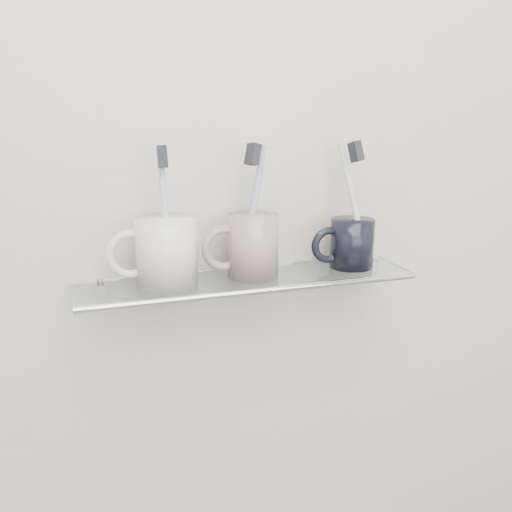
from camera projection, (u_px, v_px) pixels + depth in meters
name	position (u px, v px, depth m)	size (l,w,h in m)	color
wall_back	(235.00, 172.00, 0.87)	(2.50, 2.50, 0.00)	beige
shelf_glass	(248.00, 280.00, 0.85)	(0.50, 0.12, 0.01)	silver
shelf_rail	(260.00, 291.00, 0.80)	(0.01, 0.01, 0.50)	silver
bracket_left	(101.00, 292.00, 0.83)	(0.02, 0.02, 0.03)	silver
bracket_right	(358.00, 267.00, 0.96)	(0.02, 0.02, 0.03)	silver
mug_left	(167.00, 251.00, 0.81)	(0.09, 0.09, 0.10)	white
mug_left_handle	(131.00, 254.00, 0.79)	(0.07, 0.07, 0.01)	white
toothbrush_left	(165.00, 215.00, 0.79)	(0.01, 0.01, 0.19)	silver
bristles_left	(163.00, 157.00, 0.77)	(0.01, 0.02, 0.03)	#202328
mug_center	(253.00, 246.00, 0.84)	(0.08, 0.08, 0.09)	silver
mug_center_handle	(224.00, 248.00, 0.83)	(0.07, 0.07, 0.01)	silver
toothbrush_center	(253.00, 210.00, 0.83)	(0.01, 0.01, 0.19)	#878CAB
bristles_center	(253.00, 154.00, 0.81)	(0.01, 0.02, 0.03)	#202328
mug_right	(352.00, 243.00, 0.90)	(0.07, 0.07, 0.08)	black
mug_right_handle	(329.00, 245.00, 0.88)	(0.06, 0.06, 0.01)	black
toothbrush_right	(354.00, 204.00, 0.88)	(0.01, 0.01, 0.19)	beige
bristles_right	(356.00, 152.00, 0.86)	(0.01, 0.02, 0.03)	#202328
chrome_cap	(367.00, 261.00, 0.91)	(0.04, 0.04, 0.02)	silver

